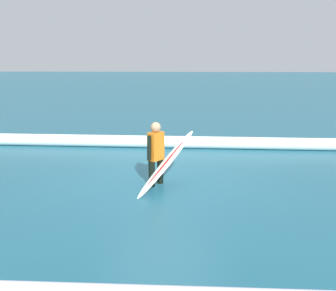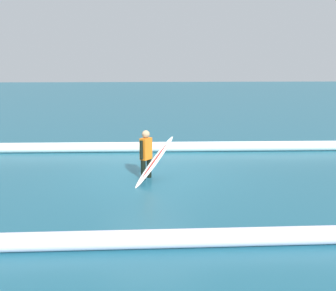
% 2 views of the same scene
% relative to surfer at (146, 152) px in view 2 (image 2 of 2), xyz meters
% --- Properties ---
extents(ground_plane, '(122.71, 122.71, 0.00)m').
position_rel_surfer_xyz_m(ground_plane, '(-0.10, -0.34, -0.76)').
color(ground_plane, '#1F5D73').
extents(surfer, '(0.36, 0.54, 1.38)m').
position_rel_surfer_xyz_m(surfer, '(0.00, 0.00, 0.00)').
color(surfer, black).
rests_on(surfer, ground_plane).
extents(surfboard, '(1.28, 1.68, 1.14)m').
position_rel_surfer_xyz_m(surfboard, '(-0.24, 0.18, -0.21)').
color(surfboard, white).
rests_on(surfboard, ground_plane).
extents(wave_crest_foreground, '(23.13, 1.01, 0.37)m').
position_rel_surfer_xyz_m(wave_crest_foreground, '(0.67, -3.68, -0.58)').
color(wave_crest_foreground, white).
rests_on(wave_crest_foreground, ground_plane).
extents(wave_crest_midground, '(25.63, 0.49, 0.34)m').
position_rel_surfer_xyz_m(wave_crest_midground, '(-0.92, 4.62, -0.59)').
color(wave_crest_midground, white).
rests_on(wave_crest_midground, ground_plane).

